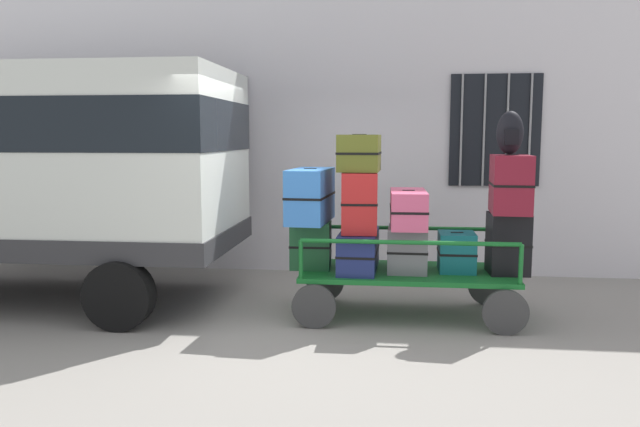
{
  "coord_description": "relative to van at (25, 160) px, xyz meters",
  "views": [
    {
      "loc": [
        0.8,
        -6.22,
        1.92
      ],
      "look_at": [
        0.06,
        0.28,
        1.1
      ],
      "focal_mm": 34.51,
      "sensor_mm": 36.0,
      "label": 1
    }
  ],
  "objects": [
    {
      "name": "suitcase_right_middle",
      "position": [
        5.43,
        -0.23,
        -0.21
      ],
      "size": [
        0.44,
        0.65,
        0.6
      ],
      "color": "maroon",
      "rests_on": "suitcase_right_bottom"
    },
    {
      "name": "ground_plane",
      "position": [
        3.4,
        -0.48,
        -1.64
      ],
      "size": [
        40.0,
        40.0,
        0.0
      ],
      "primitive_type": "plane",
      "color": "gray"
    },
    {
      "name": "suitcase_midright_bottom",
      "position": [
        4.91,
        -0.17,
        -0.94
      ],
      "size": [
        0.39,
        0.44,
        0.42
      ],
      "color": "#0F5960",
      "rests_on": "luggage_cart"
    },
    {
      "name": "suitcase_center_middle",
      "position": [
        4.4,
        -0.21,
        -0.48
      ],
      "size": [
        0.39,
        0.87,
        0.39
      ],
      "color": "#CC4C72",
      "rests_on": "suitcase_center_bottom"
    },
    {
      "name": "backpack",
      "position": [
        5.41,
        -0.2,
        0.31
      ],
      "size": [
        0.27,
        0.22,
        0.44
      ],
      "color": "black",
      "rests_on": "suitcase_right_middle"
    },
    {
      "name": "suitcase_right_bottom",
      "position": [
        5.43,
        -0.22,
        -0.83
      ],
      "size": [
        0.42,
        0.42,
        0.64
      ],
      "color": "black",
      "rests_on": "luggage_cart"
    },
    {
      "name": "suitcase_left_bottom",
      "position": [
        3.36,
        -0.21,
        -0.89
      ],
      "size": [
        0.44,
        0.34,
        0.51
      ],
      "color": "#194C28",
      "rests_on": "luggage_cart"
    },
    {
      "name": "luggage_cart",
      "position": [
        4.4,
        -0.2,
        -1.24
      ],
      "size": [
        2.32,
        1.15,
        0.5
      ],
      "color": "#146023",
      "rests_on": "ground"
    },
    {
      "name": "van",
      "position": [
        0.0,
        0.0,
        0.0
      ],
      "size": [
        4.85,
        2.15,
        2.66
      ],
      "color": "silver",
      "rests_on": "ground"
    },
    {
      "name": "suitcase_midleft_top",
      "position": [
        3.88,
        -0.23,
        0.1
      ],
      "size": [
        0.46,
        0.58,
        0.39
      ],
      "color": "#4C5119",
      "rests_on": "suitcase_midleft_middle"
    },
    {
      "name": "building_wall",
      "position": [
        3.4,
        2.04,
        0.85
      ],
      "size": [
        12.0,
        0.38,
        5.0
      ],
      "color": "silver",
      "rests_on": "ground"
    },
    {
      "name": "cart_railing",
      "position": [
        4.4,
        -0.2,
        -0.81
      ],
      "size": [
        2.2,
        1.01,
        0.41
      ],
      "color": "#146023",
      "rests_on": "luggage_cart"
    },
    {
      "name": "suitcase_midleft_bottom",
      "position": [
        3.88,
        -0.21,
        -0.94
      ],
      "size": [
        0.43,
        0.89,
        0.42
      ],
      "color": "navy",
      "rests_on": "luggage_cart"
    },
    {
      "name": "suitcase_left_middle",
      "position": [
        3.36,
        -0.23,
        -0.35
      ],
      "size": [
        0.46,
        0.91,
        0.57
      ],
      "color": "#3372C6",
      "rests_on": "suitcase_left_bottom"
    },
    {
      "name": "suitcase_center_bottom",
      "position": [
        4.4,
        -0.21,
        -0.91
      ],
      "size": [
        0.43,
        0.56,
        0.48
      ],
      "color": "slate",
      "rests_on": "luggage_cart"
    },
    {
      "name": "suitcase_midleft_middle",
      "position": [
        3.88,
        -0.23,
        -0.41
      ],
      "size": [
        0.41,
        0.66,
        0.64
      ],
      "color": "#B21E1E",
      "rests_on": "suitcase_midleft_bottom"
    }
  ]
}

